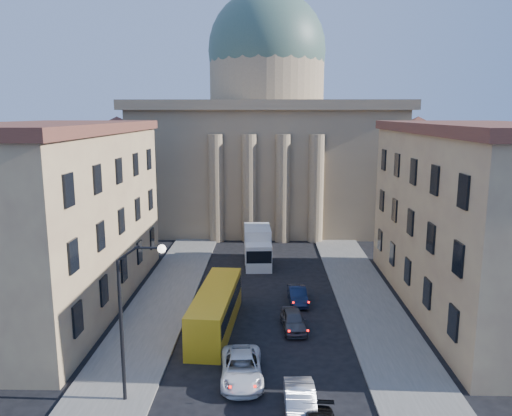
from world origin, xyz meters
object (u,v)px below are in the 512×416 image
(city_bus, at_px, (216,308))
(box_truck, at_px, (258,247))
(car_right_near, at_px, (300,404))
(street_lamp, at_px, (130,310))

(city_bus, height_order, box_truck, box_truck)
(city_bus, bearing_deg, box_truck, 84.41)
(car_right_near, distance_m, box_truck, 26.85)
(street_lamp, relative_size, city_bus, 0.83)
(street_lamp, bearing_deg, car_right_near, -7.66)
(street_lamp, distance_m, city_bus, 10.67)
(city_bus, relative_size, box_truck, 1.56)
(street_lamp, relative_size, box_truck, 1.29)
(car_right_near, height_order, box_truck, box_truck)
(car_right_near, bearing_deg, box_truck, 94.91)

